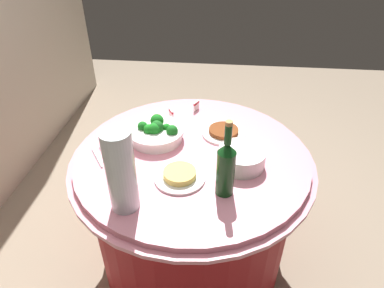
{
  "coord_description": "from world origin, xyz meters",
  "views": [
    {
      "loc": [
        -1.27,
        -0.13,
        1.68
      ],
      "look_at": [
        0.0,
        0.0,
        0.79
      ],
      "focal_mm": 31.24,
      "sensor_mm": 36.0,
      "label": 1
    }
  ],
  "objects_px": {
    "plate_stack": "(241,158)",
    "food_plate_stir_fry": "(224,132)",
    "decorative_fruit_vase": "(121,173)",
    "serving_tongs": "(101,158)",
    "food_plate_noodles": "(180,175)",
    "label_placard_front": "(196,105)",
    "wine_bottle": "(226,167)",
    "label_placard_mid": "(171,114)",
    "broccoli_bowl": "(156,132)"
  },
  "relations": [
    {
      "from": "food_plate_stir_fry",
      "to": "label_placard_front",
      "type": "distance_m",
      "value": 0.29
    },
    {
      "from": "plate_stack",
      "to": "food_plate_stir_fry",
      "type": "xyz_separation_m",
      "value": [
        0.25,
        0.08,
        -0.03
      ]
    },
    {
      "from": "wine_bottle",
      "to": "label_placard_mid",
      "type": "distance_m",
      "value": 0.64
    },
    {
      "from": "plate_stack",
      "to": "food_plate_noodles",
      "type": "distance_m",
      "value": 0.29
    },
    {
      "from": "food_plate_stir_fry",
      "to": "wine_bottle",
      "type": "bearing_deg",
      "value": -178.22
    },
    {
      "from": "broccoli_bowl",
      "to": "plate_stack",
      "type": "xyz_separation_m",
      "value": [
        -0.16,
        -0.42,
        -0.0
      ]
    },
    {
      "from": "plate_stack",
      "to": "food_plate_stir_fry",
      "type": "height_order",
      "value": "plate_stack"
    },
    {
      "from": "decorative_fruit_vase",
      "to": "food_plate_noodles",
      "type": "xyz_separation_m",
      "value": [
        0.18,
        -0.19,
        -0.14
      ]
    },
    {
      "from": "broccoli_bowl",
      "to": "serving_tongs",
      "type": "bearing_deg",
      "value": 128.55
    },
    {
      "from": "broccoli_bowl",
      "to": "serving_tongs",
      "type": "relative_size",
      "value": 1.79
    },
    {
      "from": "food_plate_noodles",
      "to": "food_plate_stir_fry",
      "type": "relative_size",
      "value": 1.0
    },
    {
      "from": "wine_bottle",
      "to": "food_plate_stir_fry",
      "type": "relative_size",
      "value": 1.53
    },
    {
      "from": "serving_tongs",
      "to": "food_plate_noodles",
      "type": "bearing_deg",
      "value": -105.1
    },
    {
      "from": "food_plate_noodles",
      "to": "food_plate_stir_fry",
      "type": "distance_m",
      "value": 0.41
    },
    {
      "from": "food_plate_stir_fry",
      "to": "label_placard_front",
      "type": "xyz_separation_m",
      "value": [
        0.24,
        0.16,
        0.02
      ]
    },
    {
      "from": "plate_stack",
      "to": "label_placard_mid",
      "type": "height_order",
      "value": "plate_stack"
    },
    {
      "from": "broccoli_bowl",
      "to": "label_placard_front",
      "type": "height_order",
      "value": "broccoli_bowl"
    },
    {
      "from": "wine_bottle",
      "to": "broccoli_bowl",
      "type": "bearing_deg",
      "value": 44.89
    },
    {
      "from": "serving_tongs",
      "to": "food_plate_stir_fry",
      "type": "distance_m",
      "value": 0.62
    },
    {
      "from": "food_plate_stir_fry",
      "to": "label_placard_mid",
      "type": "relative_size",
      "value": 4.0
    },
    {
      "from": "decorative_fruit_vase",
      "to": "food_plate_noodles",
      "type": "relative_size",
      "value": 1.55
    },
    {
      "from": "decorative_fruit_vase",
      "to": "label_placard_mid",
      "type": "height_order",
      "value": "decorative_fruit_vase"
    },
    {
      "from": "decorative_fruit_vase",
      "to": "label_placard_mid",
      "type": "xyz_separation_m",
      "value": [
        0.67,
        -0.07,
        -0.13
      ]
    },
    {
      "from": "food_plate_stir_fry",
      "to": "label_placard_front",
      "type": "bearing_deg",
      "value": 34.47
    },
    {
      "from": "plate_stack",
      "to": "serving_tongs",
      "type": "bearing_deg",
      "value": 91.53
    },
    {
      "from": "plate_stack",
      "to": "label_placard_mid",
      "type": "relative_size",
      "value": 3.82
    },
    {
      "from": "decorative_fruit_vase",
      "to": "label_placard_front",
      "type": "height_order",
      "value": "decorative_fruit_vase"
    },
    {
      "from": "serving_tongs",
      "to": "food_plate_noodles",
      "type": "xyz_separation_m",
      "value": [
        -0.1,
        -0.38,
        0.01
      ]
    },
    {
      "from": "decorative_fruit_vase",
      "to": "broccoli_bowl",
      "type": "bearing_deg",
      "value": -4.02
    },
    {
      "from": "label_placard_front",
      "to": "wine_bottle",
      "type": "bearing_deg",
      "value": -165.27
    },
    {
      "from": "decorative_fruit_vase",
      "to": "label_placard_mid",
      "type": "relative_size",
      "value": 6.18
    },
    {
      "from": "broccoli_bowl",
      "to": "food_plate_noodles",
      "type": "height_order",
      "value": "broccoli_bowl"
    },
    {
      "from": "food_plate_stir_fry",
      "to": "food_plate_noodles",
      "type": "bearing_deg",
      "value": 154.13
    },
    {
      "from": "serving_tongs",
      "to": "food_plate_stir_fry",
      "type": "bearing_deg",
      "value": -64.79
    },
    {
      "from": "broccoli_bowl",
      "to": "plate_stack",
      "type": "height_order",
      "value": "broccoli_bowl"
    },
    {
      "from": "wine_bottle",
      "to": "label_placard_front",
      "type": "xyz_separation_m",
      "value": [
        0.66,
        0.17,
        -0.1
      ]
    },
    {
      "from": "food_plate_noodles",
      "to": "broccoli_bowl",
      "type": "bearing_deg",
      "value": 28.73
    },
    {
      "from": "wine_bottle",
      "to": "serving_tongs",
      "type": "height_order",
      "value": "wine_bottle"
    },
    {
      "from": "label_placard_mid",
      "to": "decorative_fruit_vase",
      "type": "bearing_deg",
      "value": 173.62
    },
    {
      "from": "broccoli_bowl",
      "to": "label_placard_mid",
      "type": "height_order",
      "value": "broccoli_bowl"
    },
    {
      "from": "plate_stack",
      "to": "label_placard_mid",
      "type": "xyz_separation_m",
      "value": [
        0.37,
        0.37,
        -0.01
      ]
    },
    {
      "from": "serving_tongs",
      "to": "food_plate_stir_fry",
      "type": "xyz_separation_m",
      "value": [
        0.26,
        -0.56,
        0.01
      ]
    },
    {
      "from": "food_plate_noodles",
      "to": "decorative_fruit_vase",
      "type": "bearing_deg",
      "value": 133.64
    },
    {
      "from": "label_placard_front",
      "to": "serving_tongs",
      "type": "bearing_deg",
      "value": 141.45
    },
    {
      "from": "serving_tongs",
      "to": "label_placard_front",
      "type": "xyz_separation_m",
      "value": [
        0.5,
        -0.4,
        0.03
      ]
    },
    {
      "from": "serving_tongs",
      "to": "plate_stack",
      "type": "bearing_deg",
      "value": -88.47
    },
    {
      "from": "decorative_fruit_vase",
      "to": "serving_tongs",
      "type": "relative_size",
      "value": 2.17
    },
    {
      "from": "food_plate_stir_fry",
      "to": "label_placard_mid",
      "type": "distance_m",
      "value": 0.32
    },
    {
      "from": "plate_stack",
      "to": "serving_tongs",
      "type": "xyz_separation_m",
      "value": [
        -0.02,
        0.64,
        -0.04
      ]
    },
    {
      "from": "broccoli_bowl",
      "to": "decorative_fruit_vase",
      "type": "bearing_deg",
      "value": 175.98
    }
  ]
}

